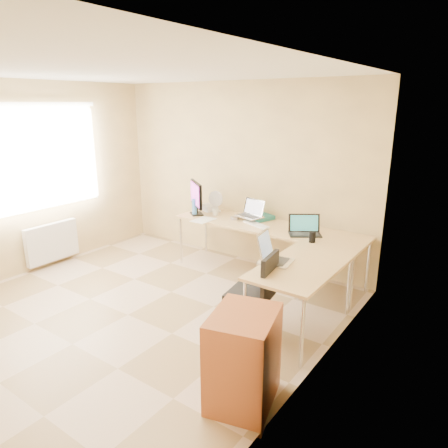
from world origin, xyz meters
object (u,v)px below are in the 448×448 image
Objects in this scene: desk_fan at (217,202)px; cabinet at (243,361)px; desk_return at (300,297)px; desk_main at (267,251)px; laptop_return at (276,251)px; laptop_center at (249,209)px; office_chair at (250,289)px; laptop_black at (305,225)px; monitor at (196,198)px; keyboard at (256,224)px; mug at (216,212)px; water_bottle at (194,207)px.

cabinet is at bearing -54.71° from desk_fan.
desk_fan is at bearing 148.44° from desk_return.
laptop_return is at bearing -56.55° from desk_main.
laptop_center is 0.40× the size of office_chair.
office_chair is (0.01, -1.28, -0.35)m from laptop_black.
keyboard is at bearing 39.68° from monitor.
laptop_return reaches higher than desk_return.
laptop_return is at bearing -42.02° from desk_fan.
monitor is at bearing -154.12° from laptop_center.
desk_fan is (-0.64, 0.13, -0.03)m from laptop_center.
desk_return is at bearing -76.77° from laptop_return.
desk_fan is at bearing 118.70° from mug.
desk_return is at bearing -45.73° from desk_main.
desk_main is 0.76m from laptop_black.
laptop_black is (0.90, -0.14, -0.05)m from laptop_center.
cabinet reaches higher than desk_return.
cabinet is (2.21, -2.10, -0.49)m from water_bottle.
desk_return is 1.60× the size of cabinet.
laptop_return is at bearing 9.88° from monitor.
keyboard is (-1.11, 0.92, 0.38)m from desk_return.
water_bottle is at bearing -150.90° from laptop_center.
laptop_black is at bearing 5.13° from laptop_center.
monitor reaches higher than desk_return.
keyboard is 4.18× the size of mug.
desk_main is 0.96m from mug.
water_bottle is (-2.10, 0.85, 0.49)m from desk_return.
laptop_center is at bearing 113.94° from office_chair.
monitor is at bearing -157.72° from mug.
water_bottle is at bearing -153.89° from keyboard.
laptop_center is 0.96× the size of laptop_return.
desk_main is 1.28m from monitor.
desk_fan reaches higher than laptop_return.
monitor is 1.02m from keyboard.
mug is 1.94m from laptop_return.
office_chair is at bearing 143.37° from laptop_return.
mug is 3.00m from cabinet.
laptop_black is at bearing 38.80° from monitor.
water_bottle is (-1.70, -0.07, -0.00)m from laptop_black.
desk_fan is 3.23m from cabinet.
desk_fan is at bearing 99.82° from monitor.
laptop_return is (-0.25, -0.10, 0.49)m from desk_return.
desk_fan is 0.32× the size of office_chair.
desk_return is at bearing -21.95° from water_bottle.
keyboard is at bearing 31.33° from laptop_return.
desk_main is 3.26× the size of cabinet.
laptop_center is at bearing 136.65° from laptop_black.
desk_return is at bearing -36.22° from desk_fan.
monitor is at bearing 146.48° from laptop_black.
laptop_center reaches higher than cabinet.
mug is (-1.44, 0.09, -0.07)m from laptop_black.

